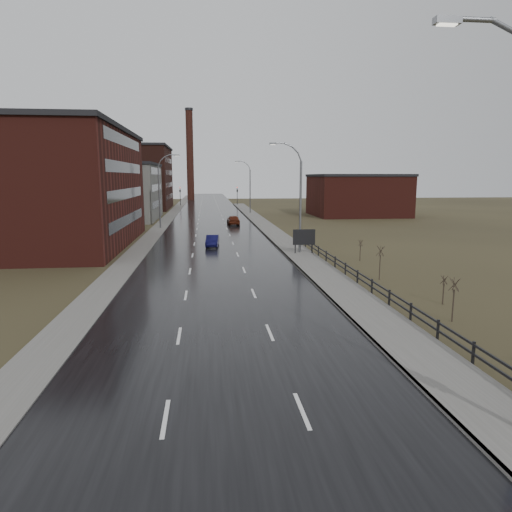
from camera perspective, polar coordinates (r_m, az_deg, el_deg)
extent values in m
plane|color=#2D2819|center=(12.93, -1.42, -28.00)|extent=(320.00, 320.00, 0.00)
cube|color=black|center=(70.62, -5.52, 3.39)|extent=(14.00, 300.00, 0.06)
cube|color=#595651|center=(46.81, 5.48, 0.17)|extent=(3.20, 180.00, 0.18)
cube|color=slate|center=(46.53, 3.65, 0.13)|extent=(0.16, 180.00, 0.18)
cube|color=#595651|center=(71.00, -12.17, 3.27)|extent=(2.40, 260.00, 0.12)
cube|color=#471914|center=(58.76, -26.54, 7.43)|extent=(22.00, 28.00, 13.00)
cube|color=black|center=(58.99, -27.06, 13.98)|extent=(22.44, 28.56, 0.50)
cube|color=black|center=(56.15, -15.67, 4.45)|extent=(0.06, 22.40, 1.20)
cube|color=black|center=(55.97, -15.81, 7.51)|extent=(0.06, 22.40, 1.20)
cube|color=black|center=(55.94, -15.96, 10.58)|extent=(0.06, 22.40, 1.20)
cube|color=black|center=(56.08, -16.11, 13.64)|extent=(0.06, 22.40, 1.20)
cube|color=slate|center=(89.88, -17.39, 7.54)|extent=(16.00, 20.00, 10.00)
cube|color=black|center=(89.86, -17.57, 10.88)|extent=(16.32, 20.40, 0.50)
cube|color=black|center=(88.79, -12.24, 6.45)|extent=(0.06, 16.00, 1.20)
cube|color=black|center=(88.67, -12.31, 8.38)|extent=(0.06, 16.00, 1.20)
cube|color=black|center=(88.66, -12.38, 10.32)|extent=(0.06, 16.00, 1.20)
cube|color=#331611|center=(120.24, -17.08, 9.22)|extent=(26.00, 24.00, 15.00)
cube|color=black|center=(120.46, -17.27, 12.91)|extent=(26.52, 24.48, 0.50)
cube|color=black|center=(118.63, -10.75, 7.30)|extent=(0.06, 19.20, 1.20)
cube|color=black|center=(118.55, -10.80, 8.75)|extent=(0.06, 19.20, 1.20)
cube|color=black|center=(118.54, -10.85, 10.20)|extent=(0.06, 19.20, 1.20)
cube|color=black|center=(118.60, -10.89, 11.65)|extent=(0.06, 19.20, 1.20)
cube|color=#471914|center=(97.37, 12.53, 7.31)|extent=(18.00, 16.00, 8.00)
cube|color=black|center=(97.29, 12.62, 9.81)|extent=(18.36, 16.32, 0.50)
cylinder|color=#331611|center=(160.41, -8.26, 12.28)|extent=(2.40, 2.40, 30.00)
cylinder|color=black|center=(161.81, -8.40, 17.70)|extent=(2.70, 2.70, 0.80)
cylinder|color=slate|center=(15.12, 28.96, 23.61)|extent=(1.12, 0.14, 0.57)
cylinder|color=slate|center=(14.68, 25.63, 25.09)|extent=(1.15, 0.14, 0.14)
cube|color=slate|center=(14.31, 22.79, 25.49)|extent=(0.70, 0.28, 0.18)
cube|color=silver|center=(14.29, 22.76, 25.11)|extent=(0.50, 0.20, 0.04)
cylinder|color=slate|center=(47.27, 5.57, 5.95)|extent=(0.24, 0.24, 9.50)
cylinder|color=slate|center=(47.17, 5.47, 12.21)|extent=(0.51, 0.14, 0.98)
cylinder|color=slate|center=(47.12, 4.90, 13.09)|extent=(0.81, 0.14, 0.81)
cylinder|color=slate|center=(47.01, 4.03, 13.69)|extent=(0.98, 0.14, 0.51)
cylinder|color=slate|center=(46.89, 2.99, 13.92)|extent=(1.01, 0.14, 0.14)
cube|color=slate|center=(46.78, 2.14, 13.87)|extent=(0.70, 0.28, 0.18)
cube|color=silver|center=(46.77, 2.14, 13.75)|extent=(0.50, 0.20, 0.04)
cylinder|color=slate|center=(72.60, -11.98, 7.13)|extent=(0.24, 0.24, 9.50)
cylinder|color=slate|center=(72.54, -12.00, 11.20)|extent=(0.51, 0.14, 0.98)
cylinder|color=slate|center=(72.52, -11.63, 11.78)|extent=(0.81, 0.14, 0.81)
cylinder|color=slate|center=(72.48, -11.07, 12.18)|extent=(0.98, 0.14, 0.51)
cylinder|color=slate|center=(72.42, -10.40, 12.33)|extent=(1.01, 0.14, 0.14)
cube|color=slate|center=(72.38, -9.84, 12.31)|extent=(0.70, 0.28, 0.18)
cube|color=silver|center=(72.37, -9.84, 12.23)|extent=(0.50, 0.20, 0.04)
cylinder|color=slate|center=(100.69, -0.74, 8.04)|extent=(0.24, 0.24, 9.50)
cylinder|color=slate|center=(100.64, -0.85, 10.98)|extent=(0.51, 0.14, 0.98)
cylinder|color=slate|center=(100.61, -1.12, 11.38)|extent=(0.81, 0.14, 0.81)
cylinder|color=slate|center=(100.56, -1.54, 11.65)|extent=(0.98, 0.14, 0.51)
cylinder|color=slate|center=(100.50, -2.03, 11.75)|extent=(1.01, 0.14, 0.14)
cube|color=slate|center=(100.45, -2.42, 11.72)|extent=(0.70, 0.28, 0.18)
cube|color=silver|center=(100.45, -2.42, 11.66)|extent=(0.50, 0.20, 0.04)
cube|color=black|center=(21.75, 25.51, -10.98)|extent=(0.10, 0.10, 1.10)
cube|color=black|center=(24.19, 21.78, -8.64)|extent=(0.10, 0.10, 1.10)
cube|color=black|center=(26.74, 18.77, -6.71)|extent=(0.10, 0.10, 1.10)
cube|color=black|center=(29.38, 16.32, -5.10)|extent=(0.10, 0.10, 1.10)
cube|color=black|center=(32.08, 14.28, -3.76)|extent=(0.10, 0.10, 1.10)
cube|color=black|center=(34.83, 12.57, -2.62)|extent=(0.10, 0.10, 1.10)
cube|color=black|center=(37.62, 11.11, -1.65)|extent=(0.10, 0.10, 1.10)
cube|color=black|center=(40.44, 9.86, -0.81)|extent=(0.10, 0.10, 1.10)
cube|color=black|center=(43.28, 8.77, -0.08)|extent=(0.10, 0.10, 1.10)
cube|color=black|center=(46.15, 7.81, 0.56)|extent=(0.10, 0.10, 1.10)
cube|color=black|center=(49.03, 6.97, 1.12)|extent=(0.10, 0.10, 1.10)
cube|color=black|center=(51.92, 6.22, 1.62)|extent=(0.10, 0.10, 1.10)
cube|color=black|center=(54.82, 5.55, 2.07)|extent=(0.10, 0.10, 1.10)
cube|color=black|center=(31.54, 14.63, -3.26)|extent=(0.08, 53.00, 0.10)
cube|color=black|center=(31.63, 14.60, -3.97)|extent=(0.08, 53.00, 0.10)
cylinder|color=#382D23|center=(27.58, 23.41, -5.72)|extent=(0.08, 0.08, 1.83)
cylinder|color=#382D23|center=(27.32, 23.67, -3.30)|extent=(0.04, 0.62, 0.72)
cylinder|color=#382D23|center=(27.35, 23.56, -3.28)|extent=(0.59, 0.23, 0.73)
cylinder|color=#382D23|center=(27.30, 23.47, -3.30)|extent=(0.35, 0.52, 0.74)
cylinder|color=#382D23|center=(27.25, 23.53, -3.33)|extent=(0.35, 0.52, 0.74)
cylinder|color=#382D23|center=(27.27, 23.65, -3.33)|extent=(0.59, 0.23, 0.73)
cylinder|color=#382D23|center=(31.07, 22.36, -4.40)|extent=(0.08, 0.08, 1.37)
cylinder|color=#382D23|center=(30.90, 22.55, -2.79)|extent=(0.04, 0.47, 0.55)
cylinder|color=#382D23|center=(30.92, 22.45, -2.78)|extent=(0.44, 0.18, 0.55)
cylinder|color=#382D23|center=(30.88, 22.38, -2.79)|extent=(0.27, 0.40, 0.56)
cylinder|color=#382D23|center=(30.83, 22.43, -2.81)|extent=(0.27, 0.40, 0.56)
cylinder|color=#382D23|center=(30.84, 22.54, -2.82)|extent=(0.44, 0.18, 0.55)
cylinder|color=#382D23|center=(36.83, 15.21, -1.37)|extent=(0.08, 0.08, 1.97)
cylinder|color=#382D23|center=(36.63, 15.38, 0.60)|extent=(0.04, 0.66, 0.78)
cylinder|color=#382D23|center=(36.66, 15.30, 0.61)|extent=(0.63, 0.25, 0.78)
cylinder|color=#382D23|center=(36.62, 15.23, 0.60)|extent=(0.37, 0.56, 0.79)
cylinder|color=#382D23|center=(36.57, 15.26, 0.59)|extent=(0.37, 0.56, 0.79)
cylinder|color=#382D23|center=(36.57, 15.35, 0.58)|extent=(0.63, 0.25, 0.78)
cylinder|color=#382D23|center=(44.67, 12.89, 0.35)|extent=(0.08, 0.08, 1.50)
cylinder|color=#382D23|center=(44.54, 13.00, 1.58)|extent=(0.04, 0.51, 0.59)
cylinder|color=#382D23|center=(44.58, 12.94, 1.59)|extent=(0.48, 0.20, 0.60)
cylinder|color=#382D23|center=(44.54, 12.88, 1.59)|extent=(0.29, 0.43, 0.61)
cylinder|color=#382D23|center=(44.49, 12.90, 1.58)|extent=(0.29, 0.43, 0.61)
cylinder|color=#382D23|center=(44.49, 12.98, 1.57)|extent=(0.48, 0.20, 0.60)
cube|color=black|center=(47.05, 4.93, 1.22)|extent=(0.10, 0.10, 1.80)
cube|color=black|center=(47.42, 7.03, 1.25)|extent=(0.10, 0.10, 1.80)
cube|color=silver|center=(47.04, 6.01, 2.37)|extent=(2.22, 0.08, 1.50)
cube|color=black|center=(47.00, 6.03, 2.37)|extent=(2.32, 0.04, 1.60)
cylinder|color=black|center=(130.48, -9.45, 7.38)|extent=(0.16, 0.16, 5.20)
imported|color=black|center=(130.41, -9.48, 8.33)|extent=(0.58, 2.73, 1.10)
sphere|color=#FF190C|center=(130.25, -9.48, 8.46)|extent=(0.18, 0.18, 0.18)
cylinder|color=black|center=(130.58, -2.36, 7.51)|extent=(0.16, 0.16, 5.20)
imported|color=black|center=(130.51, -2.37, 8.45)|extent=(0.58, 2.73, 1.10)
sphere|color=#FF190C|center=(130.35, -2.37, 8.58)|extent=(0.18, 0.18, 0.18)
imported|color=#0B0A36|center=(52.60, -5.47, 1.85)|extent=(1.68, 4.02, 1.29)
imported|color=#541C0E|center=(76.39, -2.85, 4.50)|extent=(2.08, 4.85, 1.63)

